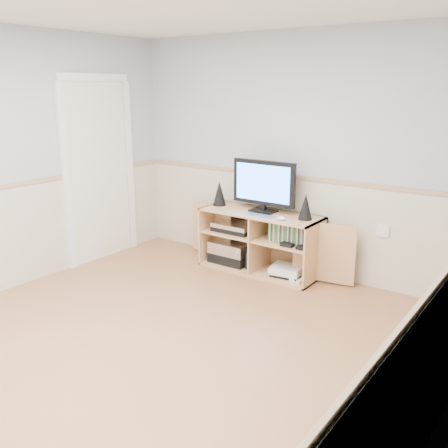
% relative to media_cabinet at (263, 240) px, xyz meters
% --- Properties ---
extents(room, '(4.04, 4.54, 2.54)m').
position_rel_media_cabinet_xyz_m(room, '(0.17, -1.91, 0.88)').
color(room, tan).
rests_on(room, ground).
extents(media_cabinet, '(2.06, 0.49, 0.65)m').
position_rel_media_cabinet_xyz_m(media_cabinet, '(0.00, 0.00, 0.00)').
color(media_cabinet, tan).
rests_on(media_cabinet, floor).
extents(monitor, '(0.73, 0.18, 0.55)m').
position_rel_media_cabinet_xyz_m(monitor, '(0.00, -0.01, 0.62)').
color(monitor, black).
rests_on(monitor, media_cabinet).
extents(speaker_left, '(0.15, 0.15, 0.27)m').
position_rel_media_cabinet_xyz_m(speaker_left, '(-0.56, -0.04, 0.45)').
color(speaker_left, black).
rests_on(speaker_left, media_cabinet).
extents(speaker_right, '(0.14, 0.14, 0.26)m').
position_rel_media_cabinet_xyz_m(speaker_right, '(0.51, -0.04, 0.45)').
color(speaker_right, black).
rests_on(speaker_right, media_cabinet).
extents(keyboard, '(0.30, 0.12, 0.01)m').
position_rel_media_cabinet_xyz_m(keyboard, '(0.07, -0.20, 0.32)').
color(keyboard, silver).
rests_on(keyboard, media_cabinet).
extents(mouse, '(0.11, 0.08, 0.04)m').
position_rel_media_cabinet_xyz_m(mouse, '(0.33, -0.20, 0.34)').
color(mouse, white).
rests_on(mouse, media_cabinet).
extents(av_components, '(0.53, 0.34, 0.47)m').
position_rel_media_cabinet_xyz_m(av_components, '(-0.35, -0.06, -0.11)').
color(av_components, black).
rests_on(av_components, media_cabinet).
extents(game_consoles, '(0.46, 0.30, 0.11)m').
position_rel_media_cabinet_xyz_m(game_consoles, '(0.34, -0.07, -0.26)').
color(game_consoles, white).
rests_on(game_consoles, media_cabinet).
extents(game_cases, '(0.40, 0.14, 0.19)m').
position_rel_media_cabinet_xyz_m(game_cases, '(0.35, -0.08, 0.15)').
color(game_cases, '#3F8C3F').
rests_on(game_cases, media_cabinet).
extents(wall_outlet, '(0.12, 0.03, 0.12)m').
position_rel_media_cabinet_xyz_m(wall_outlet, '(1.23, 0.20, 0.27)').
color(wall_outlet, white).
rests_on(wall_outlet, wall_back).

